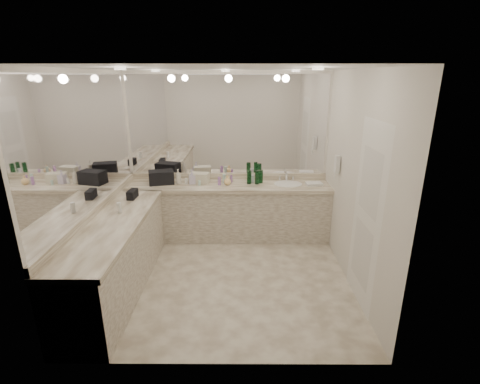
{
  "coord_description": "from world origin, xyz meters",
  "views": [
    {
      "loc": [
        0.22,
        -4.03,
        2.52
      ],
      "look_at": [
        0.2,
        0.4,
        1.04
      ],
      "focal_mm": 26.0,
      "sensor_mm": 36.0,
      "label": 1
    }
  ],
  "objects_px": {
    "sink": "(288,184)",
    "cream_cosmetic_case": "(200,178)",
    "wall_phone": "(337,164)",
    "black_toiletry_bag": "(161,177)",
    "soap_bottle_b": "(192,177)",
    "soap_bottle_a": "(178,177)",
    "hand_towel": "(314,184)",
    "soap_bottle_c": "(227,180)"
  },
  "relations": [
    {
      "from": "black_toiletry_bag",
      "to": "soap_bottle_b",
      "type": "xyz_separation_m",
      "value": [
        0.48,
        -0.0,
        0.0
      ]
    },
    {
      "from": "black_toiletry_bag",
      "to": "soap_bottle_b",
      "type": "height_order",
      "value": "soap_bottle_b"
    },
    {
      "from": "sink",
      "to": "wall_phone",
      "type": "bearing_deg",
      "value": -39.57
    },
    {
      "from": "hand_towel",
      "to": "black_toiletry_bag",
      "type": "bearing_deg",
      "value": 178.26
    },
    {
      "from": "soap_bottle_a",
      "to": "cream_cosmetic_case",
      "type": "bearing_deg",
      "value": 11.73
    },
    {
      "from": "black_toiletry_bag",
      "to": "cream_cosmetic_case",
      "type": "relative_size",
      "value": 1.31
    },
    {
      "from": "sink",
      "to": "hand_towel",
      "type": "xyz_separation_m",
      "value": [
        0.4,
        -0.05,
        0.03
      ]
    },
    {
      "from": "wall_phone",
      "to": "hand_towel",
      "type": "relative_size",
      "value": 0.98
    },
    {
      "from": "black_toiletry_bag",
      "to": "wall_phone",
      "type": "bearing_deg",
      "value": -11.35
    },
    {
      "from": "wall_phone",
      "to": "black_toiletry_bag",
      "type": "xyz_separation_m",
      "value": [
        -2.6,
        0.52,
        -0.34
      ]
    },
    {
      "from": "hand_towel",
      "to": "soap_bottle_a",
      "type": "distance_m",
      "value": 2.13
    },
    {
      "from": "sink",
      "to": "cream_cosmetic_case",
      "type": "xyz_separation_m",
      "value": [
        -1.4,
        0.08,
        0.09
      ]
    },
    {
      "from": "hand_towel",
      "to": "wall_phone",
      "type": "bearing_deg",
      "value": -65.66
    },
    {
      "from": "cream_cosmetic_case",
      "to": "soap_bottle_c",
      "type": "bearing_deg",
      "value": -5.81
    },
    {
      "from": "sink",
      "to": "soap_bottle_c",
      "type": "relative_size",
      "value": 2.96
    },
    {
      "from": "soap_bottle_a",
      "to": "soap_bottle_b",
      "type": "bearing_deg",
      "value": 2.19
    },
    {
      "from": "soap_bottle_a",
      "to": "wall_phone",
      "type": "bearing_deg",
      "value": -12.33
    },
    {
      "from": "hand_towel",
      "to": "soap_bottle_b",
      "type": "relative_size",
      "value": 1.11
    },
    {
      "from": "black_toiletry_bag",
      "to": "cream_cosmetic_case",
      "type": "height_order",
      "value": "black_toiletry_bag"
    },
    {
      "from": "cream_cosmetic_case",
      "to": "soap_bottle_c",
      "type": "height_order",
      "value": "cream_cosmetic_case"
    },
    {
      "from": "black_toiletry_bag",
      "to": "soap_bottle_b",
      "type": "bearing_deg",
      "value": -0.53
    },
    {
      "from": "wall_phone",
      "to": "black_toiletry_bag",
      "type": "height_order",
      "value": "wall_phone"
    },
    {
      "from": "soap_bottle_b",
      "to": "soap_bottle_a",
      "type": "bearing_deg",
      "value": -177.81
    },
    {
      "from": "soap_bottle_c",
      "to": "black_toiletry_bag",
      "type": "bearing_deg",
      "value": 176.8
    },
    {
      "from": "sink",
      "to": "soap_bottle_a",
      "type": "distance_m",
      "value": 1.73
    },
    {
      "from": "hand_towel",
      "to": "soap_bottle_b",
      "type": "bearing_deg",
      "value": 177.96
    },
    {
      "from": "cream_cosmetic_case",
      "to": "hand_towel",
      "type": "height_order",
      "value": "cream_cosmetic_case"
    },
    {
      "from": "cream_cosmetic_case",
      "to": "soap_bottle_a",
      "type": "height_order",
      "value": "soap_bottle_a"
    },
    {
      "from": "cream_cosmetic_case",
      "to": "hand_towel",
      "type": "bearing_deg",
      "value": 4.31
    },
    {
      "from": "wall_phone",
      "to": "soap_bottle_b",
      "type": "distance_m",
      "value": 2.21
    },
    {
      "from": "soap_bottle_a",
      "to": "soap_bottle_b",
      "type": "relative_size",
      "value": 1.08
    },
    {
      "from": "cream_cosmetic_case",
      "to": "soap_bottle_b",
      "type": "distance_m",
      "value": 0.13
    },
    {
      "from": "soap_bottle_a",
      "to": "soap_bottle_c",
      "type": "relative_size",
      "value": 1.6
    },
    {
      "from": "cream_cosmetic_case",
      "to": "hand_towel",
      "type": "xyz_separation_m",
      "value": [
        1.8,
        -0.13,
        -0.06
      ]
    },
    {
      "from": "wall_phone",
      "to": "soap_bottle_b",
      "type": "bearing_deg",
      "value": 166.27
    },
    {
      "from": "wall_phone",
      "to": "sink",
      "type": "bearing_deg",
      "value": 140.43
    },
    {
      "from": "sink",
      "to": "cream_cosmetic_case",
      "type": "height_order",
      "value": "cream_cosmetic_case"
    },
    {
      "from": "black_toiletry_bag",
      "to": "soap_bottle_a",
      "type": "distance_m",
      "value": 0.27
    },
    {
      "from": "sink",
      "to": "cream_cosmetic_case",
      "type": "bearing_deg",
      "value": 176.86
    },
    {
      "from": "black_toiletry_bag",
      "to": "hand_towel",
      "type": "distance_m",
      "value": 2.4
    },
    {
      "from": "wall_phone",
      "to": "soap_bottle_b",
      "type": "relative_size",
      "value": 1.09
    },
    {
      "from": "wall_phone",
      "to": "soap_bottle_c",
      "type": "relative_size",
      "value": 1.62
    }
  ]
}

